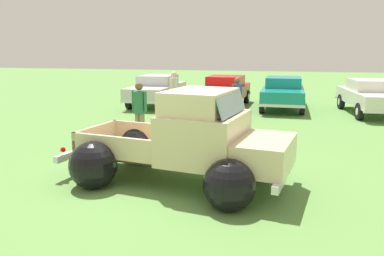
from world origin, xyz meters
name	(u,v)px	position (x,y,z in m)	size (l,w,h in m)	color
ground_plane	(175,181)	(0.00, 0.00, 0.00)	(80.00, 80.00, 0.00)	#609347
vintage_pickup_truck	(192,148)	(0.38, -0.06, 0.76)	(4.86, 3.34, 1.96)	black
show_car_0	(157,89)	(-3.80, 10.36, 0.78)	(1.92, 4.68, 1.43)	black
show_car_1	(225,90)	(-0.52, 10.63, 0.78)	(2.09, 4.49, 1.43)	black
show_car_2	(283,92)	(2.15, 10.51, 0.78)	(1.91, 4.54, 1.43)	black
show_car_3	(371,96)	(5.73, 9.82, 0.78)	(2.30, 4.59, 1.43)	black
spectator_0	(174,90)	(-2.20, 7.69, 1.03)	(0.36, 0.53, 1.79)	#4C4742
spectator_1	(139,108)	(-1.94, 3.11, 1.00)	(0.53, 0.43, 1.75)	gray
spectator_2	(237,97)	(0.45, 6.97, 0.93)	(0.47, 0.48, 1.64)	black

